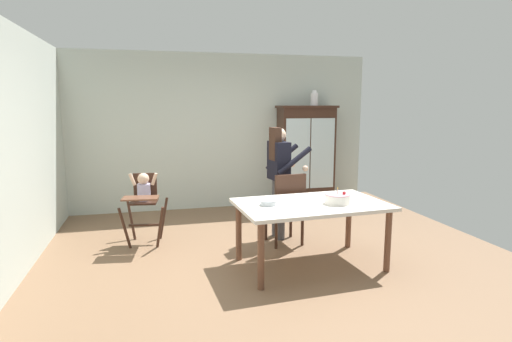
% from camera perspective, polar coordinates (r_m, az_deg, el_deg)
% --- Properties ---
extents(ground_plane, '(6.24, 6.24, 0.00)m').
position_cam_1_polar(ground_plane, '(5.12, 0.56, -11.87)').
color(ground_plane, brown).
extents(wall_back, '(5.32, 0.06, 2.70)m').
position_cam_1_polar(wall_back, '(7.36, -4.67, 5.40)').
color(wall_back, beige).
rests_on(wall_back, ground_plane).
extents(wall_left, '(0.06, 5.32, 2.70)m').
position_cam_1_polar(wall_left, '(4.85, -31.07, 2.07)').
color(wall_left, beige).
rests_on(wall_left, ground_plane).
extents(china_cabinet, '(1.04, 0.48, 1.81)m').
position_cam_1_polar(china_cabinet, '(7.54, 6.87, 2.10)').
color(china_cabinet, '#382116').
rests_on(china_cabinet, ground_plane).
extents(ceramic_vase, '(0.13, 0.13, 0.27)m').
position_cam_1_polar(ceramic_vase, '(7.54, 8.02, 9.82)').
color(ceramic_vase, white).
rests_on(ceramic_vase, china_cabinet).
extents(high_chair_with_toddler, '(0.65, 0.74, 0.95)m').
position_cam_1_polar(high_chair_with_toddler, '(5.64, -15.18, -3.25)').
color(high_chair_with_toddler, '#382116').
rests_on(high_chair_with_toddler, ground_plane).
extents(adult_person, '(0.54, 0.52, 1.53)m').
position_cam_1_polar(adult_person, '(5.63, 3.22, 0.30)').
color(adult_person, '#47474C').
rests_on(adult_person, ground_plane).
extents(dining_table, '(1.71, 1.12, 0.74)m').
position_cam_1_polar(dining_table, '(4.74, 7.59, -5.34)').
color(dining_table, silver).
rests_on(dining_table, ground_plane).
extents(birthday_cake, '(0.28, 0.28, 0.19)m').
position_cam_1_polar(birthday_cake, '(4.72, 11.14, -3.77)').
color(birthday_cake, white).
rests_on(birthday_cake, dining_table).
extents(serving_bowl, '(0.18, 0.18, 0.05)m').
position_cam_1_polar(serving_bowl, '(4.57, 1.72, -4.38)').
color(serving_bowl, '#B2BCC6').
rests_on(serving_bowl, dining_table).
extents(dining_chair_far_side, '(0.48, 0.48, 0.96)m').
position_cam_1_polar(dining_chair_far_side, '(5.41, 4.31, -4.54)').
color(dining_chair_far_side, '#382116').
rests_on(dining_chair_far_side, ground_plane).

